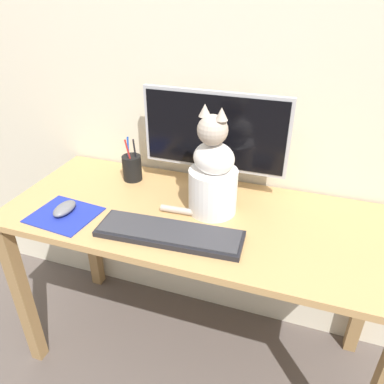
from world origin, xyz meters
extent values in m
plane|color=#564C47|center=(0.00, 0.00, 0.00)|extent=(12.00, 12.00, 0.00)
cube|color=beige|center=(0.00, 0.32, 1.25)|extent=(7.00, 0.04, 2.50)
cube|color=tan|center=(0.00, 0.00, 0.72)|extent=(1.37, 0.57, 0.02)
cube|color=olive|center=(-0.65, -0.25, 0.35)|extent=(0.05, 0.05, 0.71)
cube|color=olive|center=(-0.65, 0.25, 0.35)|extent=(0.05, 0.05, 0.71)
cube|color=olive|center=(0.65, 0.25, 0.35)|extent=(0.05, 0.05, 0.71)
cylinder|color=#B2B2B7|center=(0.00, 0.19, 0.74)|extent=(0.17, 0.17, 0.01)
cylinder|color=#B2B2B7|center=(0.00, 0.19, 0.78)|extent=(0.04, 0.04, 0.08)
cube|color=#B2B2B7|center=(0.00, 0.19, 0.97)|extent=(0.54, 0.02, 0.29)
cube|color=black|center=(0.00, 0.18, 0.97)|extent=(0.52, 0.00, 0.27)
cube|color=black|center=(-0.05, -0.15, 0.74)|extent=(0.48, 0.17, 0.02)
cube|color=#333338|center=(-0.05, -0.15, 0.75)|extent=(0.46, 0.15, 0.01)
cube|color=#1E2D9E|center=(-0.44, -0.16, 0.73)|extent=(0.23, 0.21, 0.00)
ellipsoid|color=slate|center=(-0.44, -0.14, 0.75)|extent=(0.06, 0.10, 0.03)
cylinder|color=white|center=(0.04, 0.04, 0.81)|extent=(0.21, 0.21, 0.16)
ellipsoid|color=white|center=(0.04, 0.04, 0.93)|extent=(0.17, 0.16, 0.11)
sphere|color=#B2A393|center=(0.04, 0.03, 1.03)|extent=(0.12, 0.12, 0.10)
cone|color=#B2A393|center=(0.01, 0.04, 1.09)|extent=(0.05, 0.05, 0.04)
cone|color=#B2A393|center=(0.07, 0.02, 1.09)|extent=(0.05, 0.05, 0.04)
cylinder|color=#B2A393|center=(-0.02, -0.01, 0.74)|extent=(0.22, 0.03, 0.02)
cylinder|color=black|center=(-0.33, 0.16, 0.78)|extent=(0.08, 0.08, 0.10)
cylinder|color=#1E47B2|center=(-0.34, 0.16, 0.84)|extent=(0.02, 0.03, 0.14)
cylinder|color=red|center=(-0.33, 0.14, 0.84)|extent=(0.03, 0.01, 0.14)
cylinder|color=black|center=(-0.31, 0.17, 0.84)|extent=(0.01, 0.03, 0.14)
camera|label=1|loc=(0.34, -1.04, 1.45)|focal=35.00mm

